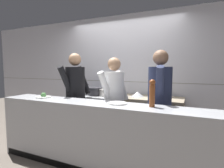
{
  "coord_description": "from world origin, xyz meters",
  "views": [
    {
      "loc": [
        1.36,
        -2.36,
        1.44
      ],
      "look_at": [
        0.04,
        0.6,
        1.15
      ],
      "focal_mm": 28.0,
      "sensor_mm": 36.0,
      "label": 1
    }
  ],
  "objects_px": {
    "pepper_mill": "(152,93)",
    "chef_sous": "(114,101)",
    "chefs_knife": "(127,97)",
    "plated_dish_main": "(44,96)",
    "braising_pot": "(106,92)",
    "plated_dish_appetiser": "(117,103)",
    "sauce_pot": "(95,91)",
    "stock_pot": "(82,89)",
    "mixing_bowl_steel": "(138,94)",
    "oven_range": "(95,114)",
    "chef_line": "(160,101)",
    "chef_head_cook": "(76,95)"
  },
  "relations": [
    {
      "from": "braising_pot",
      "to": "chef_sous",
      "type": "xyz_separation_m",
      "value": [
        0.45,
        -0.65,
        -0.05
      ]
    },
    {
      "from": "plated_dish_appetiser",
      "to": "pepper_mill",
      "type": "bearing_deg",
      "value": 0.24
    },
    {
      "from": "plated_dish_appetiser",
      "to": "sauce_pot",
      "type": "bearing_deg",
      "value": 131.79
    },
    {
      "from": "oven_range",
      "to": "braising_pot",
      "type": "relative_size",
      "value": 3.18
    },
    {
      "from": "chefs_knife",
      "to": "sauce_pot",
      "type": "bearing_deg",
      "value": 173.27
    },
    {
      "from": "pepper_mill",
      "to": "sauce_pot",
      "type": "bearing_deg",
      "value": 143.15
    },
    {
      "from": "chef_line",
      "to": "plated_dish_main",
      "type": "bearing_deg",
      "value": -172.97
    },
    {
      "from": "braising_pot",
      "to": "oven_range",
      "type": "bearing_deg",
      "value": 177.66
    },
    {
      "from": "oven_range",
      "to": "plated_dish_appetiser",
      "type": "xyz_separation_m",
      "value": [
        0.98,
        -1.1,
        0.53
      ]
    },
    {
      "from": "plated_dish_main",
      "to": "plated_dish_appetiser",
      "type": "xyz_separation_m",
      "value": [
        1.31,
        0.02,
        -0.01
      ]
    },
    {
      "from": "plated_dish_main",
      "to": "chef_line",
      "type": "distance_m",
      "value": 1.87
    },
    {
      "from": "oven_range",
      "to": "mixing_bowl_steel",
      "type": "distance_m",
      "value": 1.08
    },
    {
      "from": "oven_range",
      "to": "plated_dish_appetiser",
      "type": "relative_size",
      "value": 3.85
    },
    {
      "from": "chef_sous",
      "to": "chef_head_cook",
      "type": "bearing_deg",
      "value": -163.64
    },
    {
      "from": "plated_dish_main",
      "to": "chef_head_cook",
      "type": "relative_size",
      "value": 0.14
    },
    {
      "from": "oven_range",
      "to": "stock_pot",
      "type": "bearing_deg",
      "value": -177.6
    },
    {
      "from": "chef_line",
      "to": "chef_sous",
      "type": "bearing_deg",
      "value": 175.0
    },
    {
      "from": "pepper_mill",
      "to": "chef_head_cook",
      "type": "distance_m",
      "value": 1.58
    },
    {
      "from": "plated_dish_appetiser",
      "to": "pepper_mill",
      "type": "xyz_separation_m",
      "value": [
        0.47,
        0.0,
        0.17
      ]
    },
    {
      "from": "chef_sous",
      "to": "stock_pot",
      "type": "bearing_deg",
      "value": 167.85
    },
    {
      "from": "stock_pot",
      "to": "chefs_knife",
      "type": "xyz_separation_m",
      "value": [
        1.1,
        -0.11,
        -0.09
      ]
    },
    {
      "from": "oven_range",
      "to": "chef_sous",
      "type": "distance_m",
      "value": 1.1
    },
    {
      "from": "sauce_pot",
      "to": "chefs_knife",
      "type": "distance_m",
      "value": 0.75
    },
    {
      "from": "chef_head_cook",
      "to": "chef_line",
      "type": "distance_m",
      "value": 1.52
    },
    {
      "from": "pepper_mill",
      "to": "oven_range",
      "type": "bearing_deg",
      "value": 142.77
    },
    {
      "from": "chef_head_cook",
      "to": "chef_line",
      "type": "height_order",
      "value": "chef_head_cook"
    },
    {
      "from": "pepper_mill",
      "to": "plated_dish_main",
      "type": "bearing_deg",
      "value": -179.34
    },
    {
      "from": "stock_pot",
      "to": "plated_dish_main",
      "type": "height_order",
      "value": "stock_pot"
    },
    {
      "from": "pepper_mill",
      "to": "mixing_bowl_steel",
      "type": "bearing_deg",
      "value": 114.22
    },
    {
      "from": "chefs_knife",
      "to": "plated_dish_main",
      "type": "xyz_separation_m",
      "value": [
        -1.11,
        -0.99,
        0.08
      ]
    },
    {
      "from": "oven_range",
      "to": "pepper_mill",
      "type": "xyz_separation_m",
      "value": [
        1.45,
        -1.1,
        0.7
      ]
    },
    {
      "from": "sauce_pot",
      "to": "pepper_mill",
      "type": "relative_size",
      "value": 0.92
    },
    {
      "from": "oven_range",
      "to": "chef_line",
      "type": "distance_m",
      "value": 1.67
    },
    {
      "from": "oven_range",
      "to": "sauce_pot",
      "type": "relative_size",
      "value": 3.18
    },
    {
      "from": "mixing_bowl_steel",
      "to": "chefs_knife",
      "type": "height_order",
      "value": "mixing_bowl_steel"
    },
    {
      "from": "chefs_knife",
      "to": "pepper_mill",
      "type": "bearing_deg",
      "value": -55.37
    },
    {
      "from": "sauce_pot",
      "to": "mixing_bowl_steel",
      "type": "xyz_separation_m",
      "value": [
        0.93,
        0.03,
        -0.02
      ]
    },
    {
      "from": "chef_sous",
      "to": "pepper_mill",
      "type": "bearing_deg",
      "value": -12.7
    },
    {
      "from": "stock_pot",
      "to": "braising_pot",
      "type": "bearing_deg",
      "value": 0.15
    },
    {
      "from": "chefs_knife",
      "to": "chef_line",
      "type": "bearing_deg",
      "value": -35.25
    },
    {
      "from": "oven_range",
      "to": "stock_pot",
      "type": "distance_m",
      "value": 0.64
    },
    {
      "from": "braising_pot",
      "to": "stock_pot",
      "type": "bearing_deg",
      "value": -179.85
    },
    {
      "from": "chef_line",
      "to": "pepper_mill",
      "type": "bearing_deg",
      "value": -100.98
    },
    {
      "from": "pepper_mill",
      "to": "chef_sous",
      "type": "xyz_separation_m",
      "value": [
        -0.7,
        0.44,
        -0.24
      ]
    },
    {
      "from": "chefs_knife",
      "to": "plated_dish_appetiser",
      "type": "xyz_separation_m",
      "value": [
        0.21,
        -0.98,
        0.07
      ]
    },
    {
      "from": "oven_range",
      "to": "braising_pot",
      "type": "height_order",
      "value": "braising_pot"
    },
    {
      "from": "sauce_pot",
      "to": "chef_head_cook",
      "type": "xyz_separation_m",
      "value": [
        -0.08,
        -0.58,
        -0.0
      ]
    },
    {
      "from": "braising_pot",
      "to": "chef_sous",
      "type": "bearing_deg",
      "value": -55.09
    },
    {
      "from": "mixing_bowl_steel",
      "to": "chef_head_cook",
      "type": "relative_size",
      "value": 0.15
    },
    {
      "from": "mixing_bowl_steel",
      "to": "chefs_knife",
      "type": "xyz_separation_m",
      "value": [
        -0.18,
        -0.12,
        -0.04
      ]
    }
  ]
}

